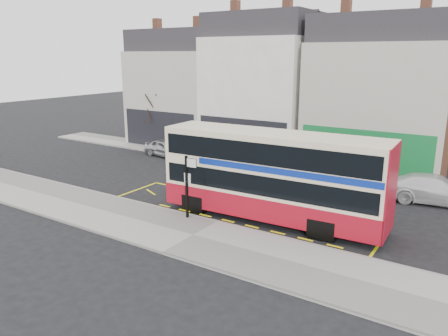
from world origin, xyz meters
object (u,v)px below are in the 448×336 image
Objects in this scene: bus_stop_post at (188,181)px; car_white at (436,190)px; car_silver at (166,148)px; street_tree_right at (435,132)px; car_grey at (282,162)px; double_decker_bus at (273,175)px; street_tree_left at (155,100)px.

car_white is at bearing 41.47° from bus_stop_post.
car_silver is 0.81× the size of street_tree_right.
street_tree_right reaches higher than car_grey.
car_grey is at bearing -166.08° from street_tree_right.
car_silver is 19.38m from car_white.
double_decker_bus is 11.81m from street_tree_right.
double_decker_bus is 2.09× the size of car_white.
double_decker_bus is 2.54× the size of car_grey.
bus_stop_post is 13.38m from car_white.
double_decker_bus is 15.31m from car_silver.
street_tree_right reaches higher than bus_stop_post.
car_grey is 0.73× the size of street_tree_left.
street_tree_right is (21.74, 0.24, -0.73)m from street_tree_left.
bus_stop_post is at bearing -124.84° from street_tree_right.
bus_stop_post is at bearing -43.80° from street_tree_left.
double_decker_bus reaches higher than bus_stop_post.
double_decker_bus is 4.03m from bus_stop_post.
car_silver is at bearing -171.56° from street_tree_right.
car_white is (9.64, -1.20, 0.05)m from car_grey.
car_grey is 0.82× the size of car_white.
car_grey is (-0.05, 10.45, -1.27)m from bus_stop_post.
bus_stop_post is 13.96m from car_silver.
street_tree_left is at bearing 98.68° from car_grey.
double_decker_bus is 9.52m from car_white.
double_decker_bus is 9.06m from car_grey.
street_tree_left is at bearing 59.49° from car_silver.
car_grey is at bearing -8.64° from street_tree_left.
car_silver is at bearing 79.16° from car_white.
street_tree_right reaches higher than double_decker_bus.
bus_stop_post is 0.63× the size of street_tree_right.
car_silver is at bearing 110.63° from car_grey.
car_white is (6.22, 7.05, -1.51)m from double_decker_bus.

